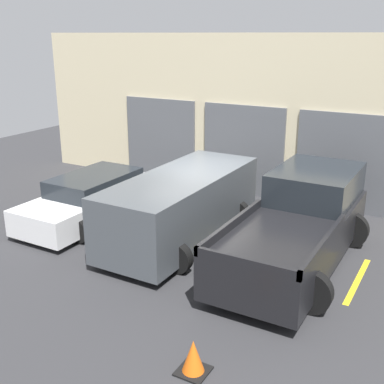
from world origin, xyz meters
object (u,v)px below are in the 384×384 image
object	(u,v)px
pickup_truck	(299,224)
sedan_white	(94,198)
traffic_cone	(193,358)
sedan_side	(182,205)

from	to	relation	value
pickup_truck	sedan_white	distance (m)	5.67
sedan_white	traffic_cone	xyz separation A→B (m)	(5.50, -4.18, -0.34)
pickup_truck	traffic_cone	size ratio (longest dim) A/B	9.79
sedan_white	sedan_side	world-z (taller)	sedan_side
sedan_white	traffic_cone	bearing A→B (deg)	-37.23
pickup_truck	sedan_white	world-z (taller)	pickup_truck
pickup_truck	traffic_cone	distance (m)	4.54
sedan_white	traffic_cone	distance (m)	6.92
sedan_side	traffic_cone	xyz separation A→B (m)	(2.67, -4.16, -0.65)
sedan_side	pickup_truck	bearing A→B (deg)	6.87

